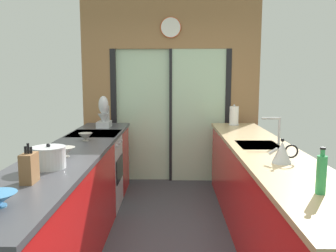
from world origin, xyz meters
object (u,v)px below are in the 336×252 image
at_px(mixing_bowl_far, 86,137).
at_px(knife_block, 29,168).
at_px(mixing_bowl_mid, 64,152).
at_px(paper_towel_roll, 234,116).
at_px(stock_pot, 49,157).
at_px(stand_mixer, 104,115).
at_px(oven_range, 96,171).
at_px(kettle, 282,152).
at_px(soap_bottle, 321,174).

relative_size(mixing_bowl_far, knife_block, 0.57).
relative_size(mixing_bowl_mid, paper_towel_roll, 0.64).
bearing_deg(stock_pot, stand_mixer, 90.00).
bearing_deg(mixing_bowl_mid, mixing_bowl_far, 90.00).
xyz_separation_m(oven_range, kettle, (1.80, -1.45, 0.55)).
height_order(stand_mixer, soap_bottle, stand_mixer).
height_order(knife_block, soap_bottle, soap_bottle).
distance_m(oven_range, mixing_bowl_mid, 1.36).
bearing_deg(knife_block, paper_towel_roll, 56.95).
height_order(mixing_bowl_mid, stand_mixer, stand_mixer).
height_order(mixing_bowl_mid, knife_block, knife_block).
xyz_separation_m(knife_block, stock_pot, (0.00, 0.36, -0.02)).
bearing_deg(paper_towel_roll, mixing_bowl_mid, -131.61).
distance_m(soap_bottle, paper_towel_roll, 2.93).
distance_m(mixing_bowl_far, stock_pot, 1.11).
bearing_deg(paper_towel_roll, knife_block, -123.05).
bearing_deg(soap_bottle, stand_mixer, 123.48).
xyz_separation_m(oven_range, mixing_bowl_mid, (0.02, -1.26, 0.51)).
height_order(mixing_bowl_far, soap_bottle, soap_bottle).
distance_m(knife_block, stock_pot, 0.36).
distance_m(mixing_bowl_mid, mixing_bowl_far, 0.74).
bearing_deg(knife_block, mixing_bowl_far, 90.00).
bearing_deg(stock_pot, oven_range, 90.65).
bearing_deg(mixing_bowl_mid, oven_range, 90.84).
distance_m(kettle, paper_towel_roll, 2.20).
height_order(mixing_bowl_far, paper_towel_roll, paper_towel_roll).
bearing_deg(oven_range, stock_pot, -89.35).
bearing_deg(knife_block, soap_bottle, -6.25).
xyz_separation_m(stand_mixer, stock_pot, (-0.00, -2.14, -0.08)).
height_order(mixing_bowl_mid, paper_towel_roll, paper_towel_roll).
relative_size(oven_range, soap_bottle, 3.33).
bearing_deg(paper_towel_roll, mixing_bowl_far, -144.59).
bearing_deg(stand_mixer, kettle, -47.66).
height_order(mixing_bowl_far, stock_pot, stock_pot).
height_order(stand_mixer, stock_pot, stand_mixer).
xyz_separation_m(mixing_bowl_mid, soap_bottle, (1.78, -0.93, 0.08)).
bearing_deg(oven_range, mixing_bowl_mid, -89.16).
bearing_deg(mixing_bowl_mid, paper_towel_roll, 48.39).
relative_size(stock_pot, paper_towel_roll, 0.86).
height_order(stock_pot, paper_towel_roll, paper_towel_roll).
relative_size(stand_mixer, soap_bottle, 1.52).
bearing_deg(kettle, soap_bottle, -90.17).
xyz_separation_m(mixing_bowl_far, paper_towel_roll, (1.78, 1.27, 0.08)).
xyz_separation_m(oven_range, paper_towel_roll, (1.80, 0.75, 0.59)).
height_order(stock_pot, soap_bottle, soap_bottle).
height_order(knife_block, paper_towel_roll, paper_towel_roll).
height_order(oven_range, mixing_bowl_mid, mixing_bowl_mid).
xyz_separation_m(soap_bottle, paper_towel_roll, (0.00, 2.93, 0.01)).
bearing_deg(soap_bottle, kettle, 89.83).
bearing_deg(oven_range, mixing_bowl_far, -87.97).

